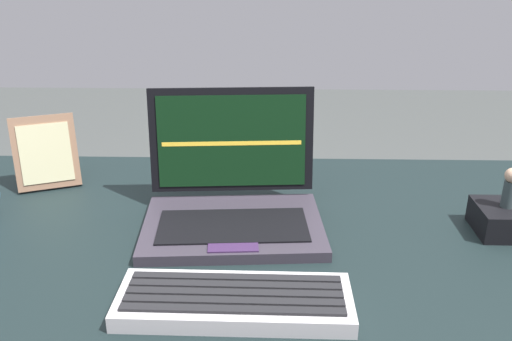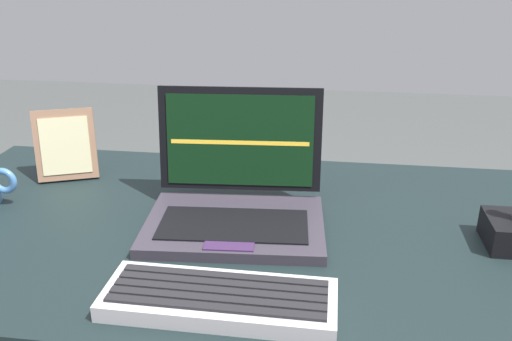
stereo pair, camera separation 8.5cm
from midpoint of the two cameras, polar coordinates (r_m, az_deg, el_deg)
desk at (r=0.98m, az=-1.72°, el=-10.25°), size 1.33×0.66×0.76m
laptop_front at (r=0.94m, az=-5.11°, el=-3.19°), size 0.32×0.26×0.22m
external_keyboard at (r=0.74m, az=-5.70°, el=-13.74°), size 0.32×0.12×0.03m
photo_frame at (r=1.16m, az=-23.47°, el=1.69°), size 0.13×0.09×0.15m
figurine_stand at (r=0.99m, az=22.68°, el=-4.87°), size 0.09×0.09×0.05m
figurine at (r=0.96m, az=23.22°, el=-1.60°), size 0.03×0.03×0.07m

